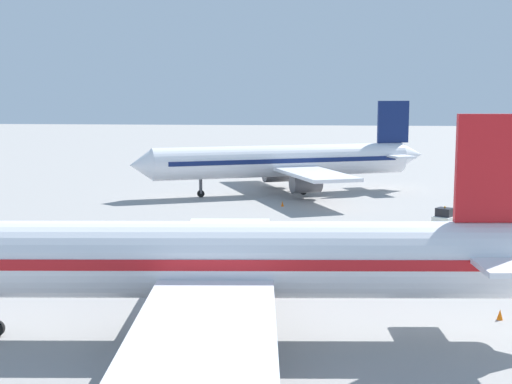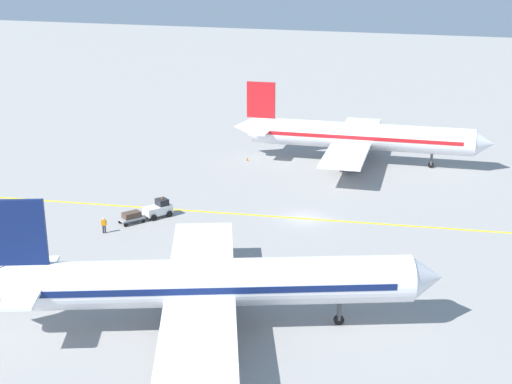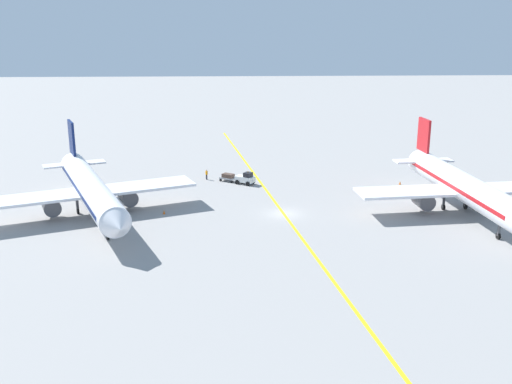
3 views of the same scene
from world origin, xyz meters
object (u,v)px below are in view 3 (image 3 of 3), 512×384
traffic_cone_near_nose (164,212)px  ground_crew_worker (207,174)px  baggage_cart_trailing (228,177)px  airplane_adjacent_stand (90,189)px  traffic_cone_mid_apron (400,183)px  baggage_tug_white (246,179)px  airplane_at_gate (462,186)px

traffic_cone_near_nose → ground_crew_worker: bearing=-105.9°
baggage_cart_trailing → traffic_cone_near_nose: (8.55, 16.43, -0.49)m
ground_crew_worker → baggage_cart_trailing: bearing=160.5°
airplane_adjacent_stand → traffic_cone_near_nose: bearing=-178.8°
airplane_adjacent_stand → traffic_cone_mid_apron: bearing=-163.3°
baggage_cart_trailing → traffic_cone_near_nose: bearing=62.5°
ground_crew_worker → traffic_cone_mid_apron: bearing=172.0°
baggage_tug_white → ground_crew_worker: size_ratio=1.98×
airplane_adjacent_stand → baggage_cart_trailing: 24.70m
ground_crew_worker → traffic_cone_mid_apron: size_ratio=3.05×
ground_crew_worker → traffic_cone_near_nose: bearing=74.1°
airplane_adjacent_stand → traffic_cone_near_nose: (-9.48, -0.19, -3.43)m
airplane_adjacent_stand → ground_crew_worker: airplane_adjacent_stand is taller
traffic_cone_near_nose → traffic_cone_mid_apron: 38.06m
airplane_at_gate → traffic_cone_near_nose: bearing=-1.7°
ground_crew_worker → traffic_cone_near_nose: size_ratio=3.05×
ground_crew_worker → traffic_cone_mid_apron: (-30.61, 4.32, -0.63)m
baggage_tug_white → airplane_adjacent_stand: bearing=35.5°
airplane_at_gate → baggage_tug_white: airplane_at_gate is taller
baggage_tug_white → baggage_cart_trailing: 3.30m
airplane_adjacent_stand → traffic_cone_mid_apron: size_ratio=61.72×
traffic_cone_near_nose → traffic_cone_mid_apron: (-35.65, -13.35, 0.00)m
baggage_cart_trailing → traffic_cone_mid_apron: 27.28m
airplane_at_gate → airplane_adjacent_stand: (49.21, -1.02, 0.00)m
baggage_tug_white → traffic_cone_mid_apron: size_ratio=6.06×
airplane_at_gate → baggage_cart_trailing: 35.95m
baggage_tug_white → traffic_cone_mid_apron: 24.39m
airplane_at_gate → airplane_adjacent_stand: same height
airplane_adjacent_stand → ground_crew_worker: bearing=-129.1°
airplane_adjacent_stand → baggage_cart_trailing: size_ratio=11.54×
baggage_tug_white → traffic_cone_near_nose: (11.30, 14.62, -0.63)m
airplane_at_gate → ground_crew_worker: airplane_at_gate is taller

